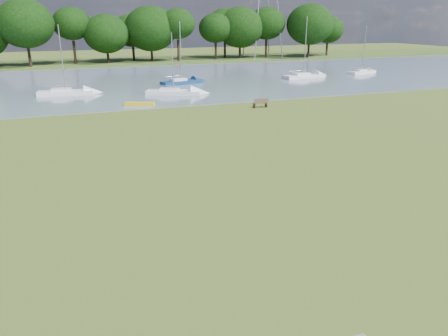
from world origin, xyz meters
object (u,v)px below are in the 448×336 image
object	(u,v)px
sailboat_2	(65,91)
sailboat_6	(181,81)
sailboat_1	(173,91)
kayak	(140,104)
sailboat_0	(362,71)
riverbank_bench	(261,103)
sailboat_3	(303,75)

from	to	relation	value
sailboat_2	sailboat_6	world-z (taller)	sailboat_6
sailboat_2	sailboat_1	bearing A→B (deg)	-9.89
sailboat_6	kayak	bearing A→B (deg)	-137.37
sailboat_0	riverbank_bench	bearing A→B (deg)	-159.74
riverbank_bench	sailboat_2	xyz separation A→B (m)	(-18.09, 14.76, 0.02)
riverbank_bench	kayak	size ratio (longest dim) A/B	0.51
sailboat_0	sailboat_2	distance (m)	45.33
riverbank_bench	sailboat_3	bearing A→B (deg)	46.53
riverbank_bench	sailboat_0	distance (m)	33.24
kayak	sailboat_3	size ratio (longest dim) A/B	0.35
sailboat_2	sailboat_6	xyz separation A→B (m)	(14.89, 3.54, 0.03)
sailboat_1	sailboat_3	size ratio (longest dim) A/B	0.80
sailboat_1	sailboat_2	xyz separation A→B (m)	(-11.86, 3.88, 0.07)
riverbank_bench	sailboat_1	size ratio (longest dim) A/B	0.23
sailboat_1	kayak	bearing A→B (deg)	-107.58
kayak	sailboat_0	size ratio (longest dim) A/B	0.42
riverbank_bench	sailboat_3	distance (m)	23.83
riverbank_bench	kayak	xyz separation A→B (m)	(-11.18, 5.27, -0.28)
kayak	sailboat_3	distance (m)	29.61
kayak	sailboat_0	distance (m)	40.71
sailboat_1	sailboat_6	xyz separation A→B (m)	(3.03, 7.42, 0.10)
sailboat_0	sailboat_1	size ratio (longest dim) A/B	1.06
kayak	sailboat_1	distance (m)	7.47
sailboat_0	sailboat_3	bearing A→B (deg)	171.12
sailboat_6	sailboat_2	bearing A→B (deg)	177.48
sailboat_3	kayak	bearing A→B (deg)	-162.27
kayak	sailboat_6	xyz separation A→B (m)	(7.97, 13.02, 0.33)
sailboat_0	sailboat_1	bearing A→B (deg)	178.95
sailboat_6	sailboat_3	bearing A→B (deg)	-16.55
sailboat_0	sailboat_2	bearing A→B (deg)	170.44
riverbank_bench	sailboat_3	xyz separation A→B (m)	(15.52, 18.08, 0.04)
sailboat_0	kayak	bearing A→B (deg)	-175.13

